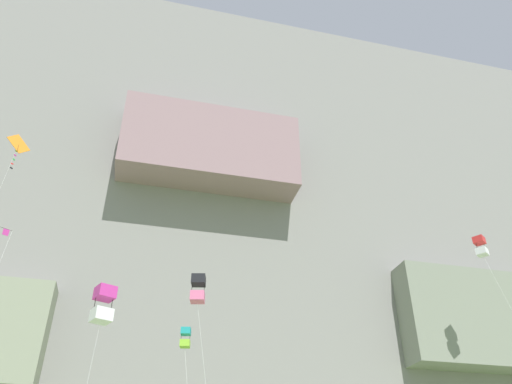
% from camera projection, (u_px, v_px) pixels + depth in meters
% --- Properties ---
extents(cliff_face, '(180.00, 29.21, 57.24)m').
position_uv_depth(cliff_face, '(188.00, 259.00, 59.87)').
color(cliff_face, gray).
rests_on(cliff_face, ground).
extents(kite_box_front_field, '(1.84, 5.79, 23.50)m').
position_uv_depth(kite_box_front_field, '(481.00, 247.00, 43.89)').
color(kite_box_front_field, red).
rests_on(kite_box_front_field, ground).
extents(kite_box_near_cliff, '(2.23, 1.97, 13.94)m').
position_uv_depth(kite_box_near_cliff, '(198.00, 289.00, 27.17)').
color(kite_box_near_cliff, black).
rests_on(kite_box_near_cliff, ground).
extents(kite_diamond_mid_right, '(2.11, 1.71, 25.00)m').
position_uv_depth(kite_diamond_mid_right, '(12.00, 159.00, 33.63)').
color(kite_diamond_mid_right, orange).
rests_on(kite_diamond_mid_right, ground).
extents(kite_box_far_right, '(1.39, 3.58, 14.40)m').
position_uv_depth(kite_box_far_right, '(103.00, 305.00, 29.54)').
color(kite_box_far_right, '#CC3399').
rests_on(kite_box_far_right, ground).
extents(kite_box_low_left, '(1.42, 4.17, 12.56)m').
position_uv_depth(kite_box_low_left, '(185.00, 339.00, 30.35)').
color(kite_box_low_left, teal).
rests_on(kite_box_low_left, ground).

